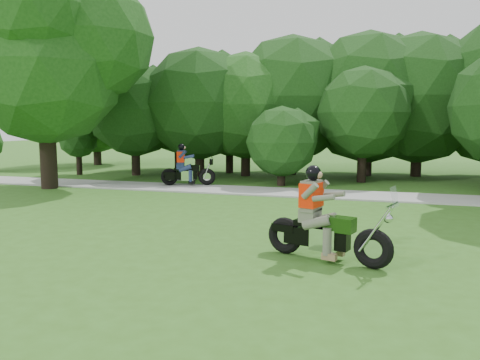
# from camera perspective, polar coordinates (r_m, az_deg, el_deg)

# --- Properties ---
(ground) EXTENTS (100.00, 100.00, 0.00)m
(ground) POSITION_cam_1_polar(r_m,az_deg,el_deg) (10.56, 1.09, -8.03)
(ground) COLOR #35631C
(ground) RESTS_ON ground
(walkway) EXTENTS (60.00, 2.20, 0.06)m
(walkway) POSITION_cam_1_polar(r_m,az_deg,el_deg) (18.24, 7.87, -1.59)
(walkway) COLOR gray
(walkway) RESTS_ON ground
(tree_line) EXTENTS (39.33, 11.45, 7.79)m
(tree_line) POSITION_cam_1_polar(r_m,az_deg,el_deg) (24.17, 13.97, 9.02)
(tree_line) COLOR black
(tree_line) RESTS_ON ground
(big_tree_west) EXTENTS (8.64, 6.56, 9.96)m
(big_tree_west) POSITION_cam_1_polar(r_m,az_deg,el_deg) (21.52, -22.36, 14.57)
(big_tree_west) COLOR black
(big_tree_west) RESTS_ON ground
(chopper_motorcycle) EXTENTS (2.62, 1.22, 1.90)m
(chopper_motorcycle) POSITION_cam_1_polar(r_m,az_deg,el_deg) (9.51, 9.85, -5.48)
(chopper_motorcycle) COLOR black
(chopper_motorcycle) RESTS_ON ground
(touring_motorcycle) EXTENTS (2.29, 1.22, 1.79)m
(touring_motorcycle) POSITION_cam_1_polar(r_m,az_deg,el_deg) (20.19, -6.76, 1.21)
(touring_motorcycle) COLOR black
(touring_motorcycle) RESTS_ON walkway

